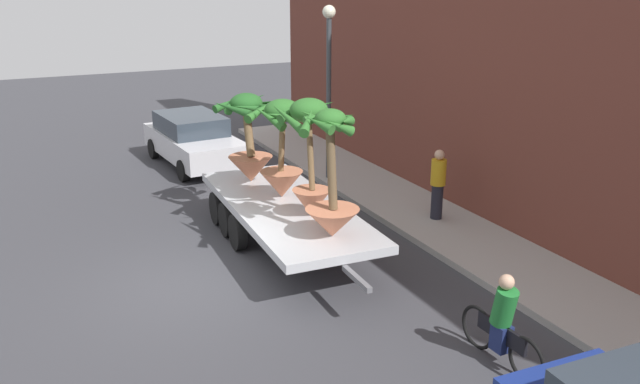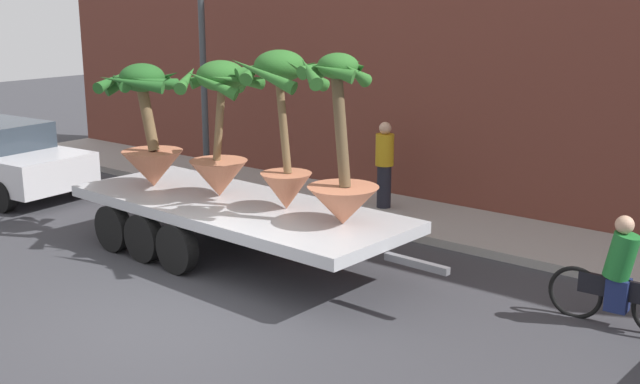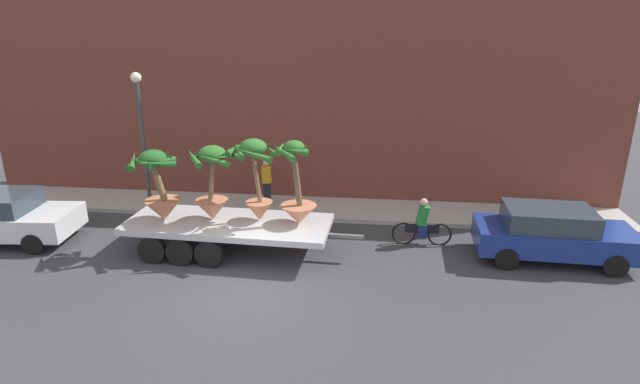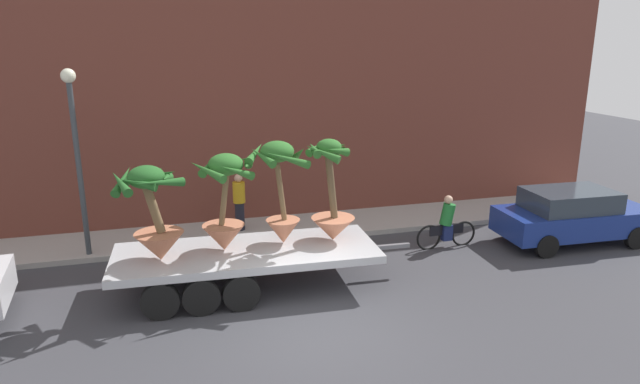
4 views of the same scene
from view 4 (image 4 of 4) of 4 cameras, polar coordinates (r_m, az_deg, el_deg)
The scene contains 12 objects.
ground_plane at distance 11.50m, azimuth -0.10°, elevation -14.12°, with size 60.00×60.00×0.00m, color #38383D.
sidewalk at distance 16.91m, azimuth -5.62°, elevation -3.94°, with size 24.00×2.20×0.15m, color #A39E99.
building_facade at distance 17.68m, azimuth -6.98°, elevation 11.22°, with size 24.00×1.20×8.79m, color brown.
flatbed_trailer at distance 13.04m, azimuth -8.68°, elevation -6.84°, with size 7.07×2.49×0.98m.
potted_palm_rear at distance 12.88m, azimuth -4.15°, elevation 0.43°, with size 1.48×1.51×2.46m.
potted_palm_middle at distance 12.69m, azimuth -9.75°, elevation -1.31°, with size 1.50×1.50×2.25m.
potted_palm_front at distance 12.46m, azimuth -16.71°, elevation -2.46°, with size 1.59×1.54×2.13m.
potted_palm_extra at distance 13.17m, azimuth 1.17°, elevation -1.13°, with size 1.28×1.24×2.47m.
cyclist at distance 15.91m, azimuth 12.89°, elevation -3.28°, with size 1.84×0.36×1.54m.
parked_car at distance 17.35m, azimuth 24.50°, elevation -2.19°, with size 4.41×1.97×1.58m.
pedestrian_near_gate at distance 16.57m, azimuth -8.29°, elevation -0.92°, with size 0.36×0.36×1.71m.
street_lamp at distance 15.30m, azimuth -23.79°, elevation 4.96°, with size 0.36×0.36×4.83m.
Camera 4 is at (-2.66, -9.63, 5.68)m, focal length 31.18 mm.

